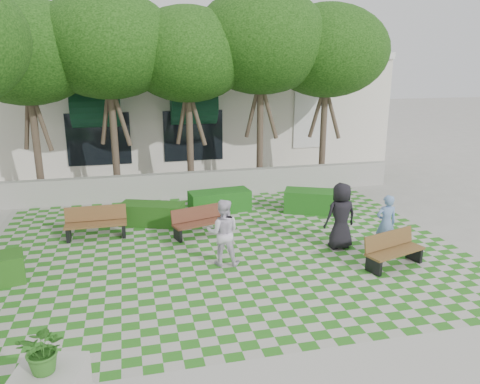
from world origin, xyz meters
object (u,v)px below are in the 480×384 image
object	(u,v)px
hedge_midright	(220,201)
bench_west	(96,223)
hedge_midleft	(152,214)
person_white	(223,232)
hedge_east	(317,202)
bench_mid	(199,222)
bench_east	(393,250)
person_dark	(341,216)
person_blue	(386,223)

from	to	relation	value
hedge_midright	bench_west	bearing A→B (deg)	-158.22
hedge_midleft	person_white	xyz separation A→B (m)	(1.51, -3.30, 0.49)
hedge_east	hedge_midleft	world-z (taller)	hedge_east
hedge_east	hedge_midleft	bearing A→B (deg)	179.33
bench_mid	hedge_east	distance (m)	4.21
bench_east	hedge_midright	xyz separation A→B (m)	(-3.21, 5.17, -0.05)
bench_mid	person_white	distance (m)	2.12
bench_east	person_white	size ratio (longest dim) A/B	1.02
bench_east	person_dark	xyz separation A→B (m)	(-0.75, 1.36, 0.48)
bench_west	person_blue	distance (m)	7.83
bench_mid	person_dark	xyz separation A→B (m)	(3.46, -1.77, 0.49)
bench_east	person_blue	distance (m)	1.01
hedge_midright	person_dark	distance (m)	4.57
hedge_midright	person_white	distance (m)	4.18
hedge_midright	person_blue	size ratio (longest dim) A/B	1.31
person_blue	person_dark	size ratio (longest dim) A/B	0.85
hedge_east	person_dark	size ratio (longest dim) A/B	1.17
bench_east	person_blue	size ratio (longest dim) A/B	1.10
bench_east	hedge_east	world-z (taller)	bench_east
bench_west	hedge_midright	size ratio (longest dim) A/B	0.84
bench_east	bench_mid	xyz separation A→B (m)	(-4.21, 3.13, -0.01)
bench_mid	person_dark	bearing A→B (deg)	-44.01
bench_mid	person_dark	size ratio (longest dim) A/B	0.92
bench_mid	person_blue	distance (m)	5.04
bench_west	person_dark	xyz separation A→B (m)	(6.27, -2.29, 0.46)
hedge_midleft	person_blue	bearing A→B (deg)	-31.15
hedge_east	person_blue	distance (m)	3.46
hedge_east	person_white	distance (m)	4.99
bench_mid	hedge_east	size ratio (longest dim) A/B	0.78
bench_west	person_blue	size ratio (longest dim) A/B	1.10
bench_east	person_blue	world-z (taller)	person_blue
hedge_midleft	bench_mid	bearing A→B (deg)	-44.97
bench_mid	hedge_midleft	distance (m)	1.75
bench_mid	hedge_midleft	xyz separation A→B (m)	(-1.24, 1.24, -0.06)
hedge_midleft	person_blue	size ratio (longest dim) A/B	1.25
hedge_midright	hedge_midleft	distance (m)	2.37
person_blue	person_white	xyz separation A→B (m)	(-4.24, 0.17, 0.06)
hedge_midright	person_dark	xyz separation A→B (m)	(2.46, -3.81, 0.54)
bench_mid	hedge_east	world-z (taller)	bench_mid
person_blue	person_white	size ratio (longest dim) A/B	0.92
bench_east	person_dark	distance (m)	1.63
hedge_east	hedge_midright	bearing A→B (deg)	164.29
bench_east	bench_mid	distance (m)	5.24
bench_mid	person_blue	world-z (taller)	person_blue
bench_mid	bench_west	xyz separation A→B (m)	(-2.82, 0.51, 0.03)
hedge_east	person_white	xyz separation A→B (m)	(-3.78, -3.24, 0.46)
person_blue	person_white	world-z (taller)	person_white
person_white	bench_west	bearing A→B (deg)	-25.37
hedge_midright	person_white	bearing A→B (deg)	-100.04
bench_mid	person_blue	bearing A→B (deg)	-43.24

